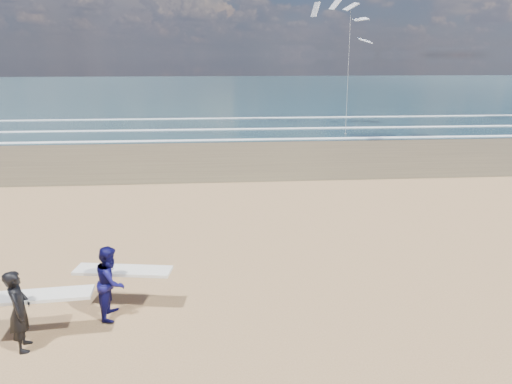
{
  "coord_description": "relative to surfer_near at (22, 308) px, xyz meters",
  "views": [
    {
      "loc": [
        3.16,
        -8.26,
        5.64
      ],
      "look_at": [
        4.31,
        6.0,
        1.33
      ],
      "focal_mm": 32.0,
      "sensor_mm": 36.0,
      "label": 1
    }
  ],
  "objects": [
    {
      "name": "wet_sand_strip",
      "position": [
        20.79,
        18.0,
        -0.87
      ],
      "size": [
        220.0,
        12.0,
        0.01
      ],
      "primitive_type": "cube",
      "color": "brown",
      "rests_on": "ground"
    },
    {
      "name": "kite_1",
      "position": [
        13.86,
        27.11,
        4.73
      ],
      "size": [
        5.49,
        4.7,
        10.29
      ],
      "color": "slate",
      "rests_on": "ground"
    },
    {
      "name": "surfer_near",
      "position": [
        0.0,
        0.0,
        0.0
      ],
      "size": [
        2.23,
        1.05,
        1.7
      ],
      "color": "black",
      "rests_on": "ground"
    },
    {
      "name": "ocean",
      "position": [
        20.79,
        72.0,
        -0.86
      ],
      "size": [
        220.0,
        100.0,
        0.02
      ],
      "primitive_type": "cube",
      "color": "#1B353D",
      "rests_on": "ground"
    },
    {
      "name": "foam_breakers",
      "position": [
        20.79,
        28.1,
        -0.82
      ],
      "size": [
        220.0,
        11.7,
        0.05
      ],
      "color": "white",
      "rests_on": "ground"
    },
    {
      "name": "surfer_far",
      "position": [
        1.5,
        1.08,
        -0.03
      ],
      "size": [
        2.25,
        1.18,
        1.67
      ],
      "color": "#0E0C46",
      "rests_on": "ground"
    }
  ]
}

